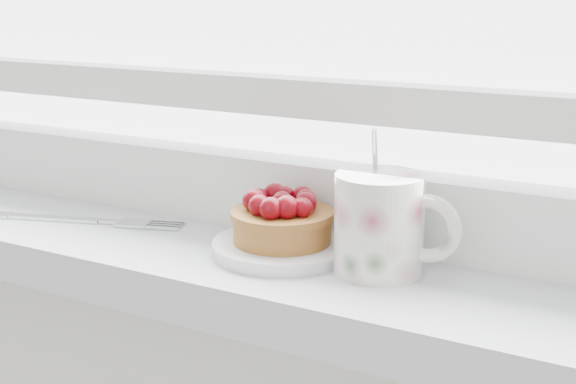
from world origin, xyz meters
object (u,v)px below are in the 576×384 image
Objects in this scene: saucer at (282,248)px; floral_mug at (382,222)px; raspberry_tart at (282,218)px; fork at (83,220)px.

saucer is 1.04× the size of floral_mug.
floral_mug is at bearing 0.25° from saucer.
floral_mug reaches higher than saucer.
raspberry_tart is at bearing -179.67° from floral_mug.
raspberry_tart is at bearing -115.01° from saucer.
raspberry_tart is 0.45× the size of fork.
saucer is at bearing -179.75° from floral_mug.
floral_mug reaches higher than raspberry_tart.
floral_mug is 0.60× the size of fork.
fork is at bearing -176.60° from raspberry_tart.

